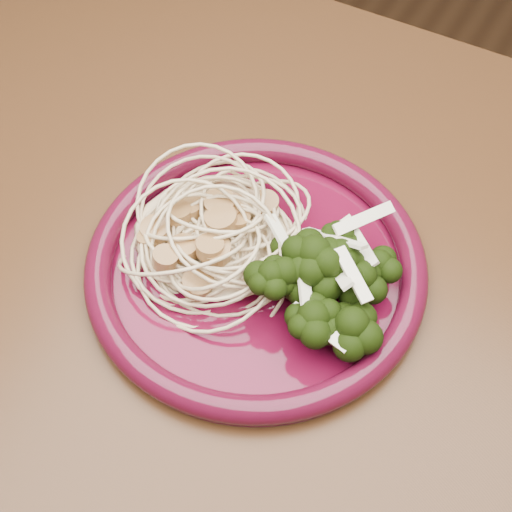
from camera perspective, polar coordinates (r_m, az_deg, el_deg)
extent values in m
cube|color=#472814|center=(0.55, -10.79, -3.61)|extent=(1.20, 0.80, 0.04)
cylinder|color=#472814|center=(1.27, -19.07, 9.39)|extent=(0.06, 0.06, 0.71)
cylinder|color=#4C081E|center=(0.53, 0.00, -1.11)|extent=(0.28, 0.28, 0.01)
torus|color=#4C091F|center=(0.52, 0.00, -0.59)|extent=(0.29, 0.29, 0.02)
ellipsoid|color=beige|center=(0.53, -3.40, 2.12)|extent=(0.14, 0.13, 0.03)
ellipsoid|color=black|center=(0.49, 4.49, -2.20)|extent=(0.10, 0.15, 0.05)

